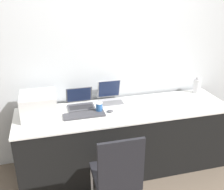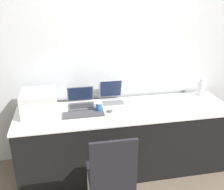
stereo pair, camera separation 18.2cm
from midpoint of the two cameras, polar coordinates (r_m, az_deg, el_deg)
ground_plane at (r=3.18m, az=5.81°, el=-18.80°), size 14.00×14.00×0.00m
wall_back at (r=3.23m, az=2.84°, el=8.28°), size 8.00×0.05×2.60m
table at (r=3.21m, az=4.34°, el=-9.54°), size 2.47×0.71×0.79m
printer at (r=2.95m, az=-13.91°, el=-1.55°), size 0.37×0.38×0.25m
laptop_left at (r=3.10m, az=-5.06°, el=-1.52°), size 0.31×0.27×0.21m
laptop_right at (r=3.18m, az=1.69°, el=-0.64°), size 0.29×0.31×0.26m
external_keyboard at (r=2.89m, az=-4.47°, el=-4.21°), size 0.46×0.15×0.02m
coffee_cup at (r=2.94m, az=-1.13°, el=-2.65°), size 0.08×0.08×0.11m
mouse at (r=2.95m, az=1.25°, el=-3.52°), size 0.07×0.06×0.03m
metal_pitcher at (r=3.60m, az=20.24°, el=1.52°), size 0.10×0.10×0.23m
chair at (r=2.47m, az=1.99°, el=-16.68°), size 0.40×0.46×0.96m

